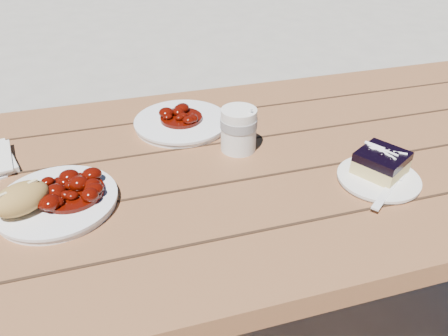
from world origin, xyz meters
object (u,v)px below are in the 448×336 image
object	(u,v)px
dessert_plate	(378,179)
main_plate	(57,202)
coffee_cup	(239,130)
bread_roll	(21,199)
picnic_table	(214,219)
second_plate	(182,123)
blueberry_cake	(381,162)

from	to	relation	value
dessert_plate	main_plate	bearing A→B (deg)	170.93
main_plate	coffee_cup	size ratio (longest dim) A/B	2.23
main_plate	bread_roll	bearing A→B (deg)	-160.02
picnic_table	second_plate	distance (m)	0.26
picnic_table	second_plate	xyz separation A→B (m)	(-0.03, 0.19, 0.17)
main_plate	blueberry_cake	distance (m)	0.66
coffee_cup	bread_roll	bearing A→B (deg)	-164.87
picnic_table	coffee_cup	world-z (taller)	coffee_cup
main_plate	dessert_plate	bearing A→B (deg)	-9.07
picnic_table	main_plate	world-z (taller)	main_plate
dessert_plate	second_plate	xyz separation A→B (m)	(-0.35, 0.36, 0.00)
coffee_cup	second_plate	distance (m)	0.19
bread_roll	coffee_cup	bearing A→B (deg)	15.13
blueberry_cake	second_plate	size ratio (longest dim) A/B	0.53
picnic_table	main_plate	distance (m)	0.37
dessert_plate	coffee_cup	bearing A→B (deg)	139.54
bread_roll	second_plate	world-z (taller)	bread_roll
bread_roll	coffee_cup	size ratio (longest dim) A/B	1.04
second_plate	coffee_cup	bearing A→B (deg)	-55.37
main_plate	dessert_plate	world-z (taller)	main_plate
main_plate	blueberry_cake	size ratio (longest dim) A/B	1.82
bread_roll	main_plate	bearing A→B (deg)	19.98
second_plate	dessert_plate	bearing A→B (deg)	-45.90
blueberry_cake	second_plate	world-z (taller)	blueberry_cake
picnic_table	coffee_cup	size ratio (longest dim) A/B	19.68
picnic_table	dessert_plate	world-z (taller)	dessert_plate
bread_roll	second_plate	bearing A→B (deg)	37.86
second_plate	bread_roll	bearing A→B (deg)	-142.14
picnic_table	second_plate	bearing A→B (deg)	99.13
main_plate	dessert_plate	xyz separation A→B (m)	(0.64, -0.10, -0.00)
picnic_table	blueberry_cake	distance (m)	0.41
main_plate	bread_roll	xyz separation A→B (m)	(-0.05, -0.02, 0.04)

